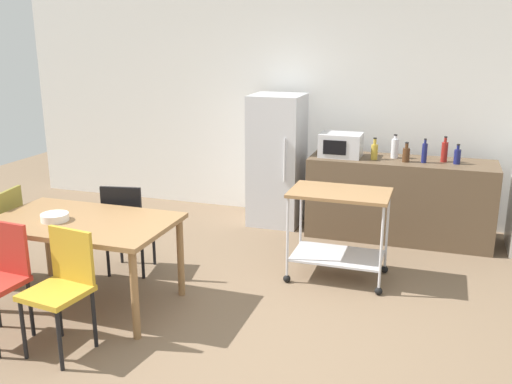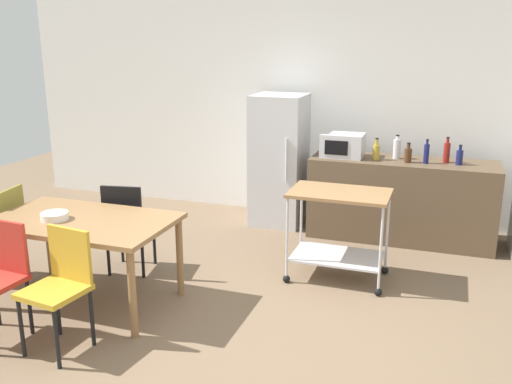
% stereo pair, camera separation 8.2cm
% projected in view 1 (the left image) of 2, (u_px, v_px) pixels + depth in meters
% --- Properties ---
extents(ground_plane, '(12.00, 12.00, 0.00)m').
position_uv_depth(ground_plane, '(246.00, 337.00, 4.29)').
color(ground_plane, brown).
extents(back_wall, '(8.40, 0.12, 2.90)m').
position_uv_depth(back_wall, '(333.00, 100.00, 6.82)').
color(back_wall, white).
rests_on(back_wall, ground_plane).
extents(kitchen_counter, '(2.00, 0.64, 0.90)m').
position_uv_depth(kitchen_counter, '(399.00, 199.00, 6.27)').
color(kitchen_counter, brown).
rests_on(kitchen_counter, ground_plane).
extents(dining_table, '(1.50, 0.90, 0.75)m').
position_uv_depth(dining_table, '(83.00, 229.00, 4.66)').
color(dining_table, olive).
rests_on(dining_table, ground_plane).
extents(chair_mustard, '(0.45, 0.45, 0.89)m').
position_uv_depth(chair_mustard, '(62.00, 283.00, 4.00)').
color(chair_mustard, gold).
rests_on(chair_mustard, ground_plane).
extents(chair_black, '(0.47, 0.47, 0.89)m').
position_uv_depth(chair_black, '(127.00, 222.00, 5.30)').
color(chair_black, black).
rests_on(chair_black, ground_plane).
extents(chair_olive, '(0.45, 0.45, 0.89)m').
position_uv_depth(chair_olive, '(0.00, 229.00, 5.11)').
color(chair_olive, olive).
rests_on(chair_olive, ground_plane).
extents(refrigerator, '(0.60, 0.63, 1.55)m').
position_uv_depth(refrigerator, '(277.00, 160.00, 6.71)').
color(refrigerator, silver).
rests_on(refrigerator, ground_plane).
extents(kitchen_cart, '(0.91, 0.57, 0.85)m').
position_uv_depth(kitchen_cart, '(339.00, 220.00, 5.19)').
color(kitchen_cart, olive).
rests_on(kitchen_cart, ground_plane).
extents(microwave, '(0.46, 0.35, 0.26)m').
position_uv_depth(microwave, '(341.00, 145.00, 6.29)').
color(microwave, silver).
rests_on(microwave, kitchen_counter).
extents(bottle_olive_oil, '(0.07, 0.07, 0.24)m').
position_uv_depth(bottle_olive_oil, '(374.00, 151.00, 6.15)').
color(bottle_olive_oil, gold).
rests_on(bottle_olive_oil, kitchen_counter).
extents(bottle_soy_sauce, '(0.08, 0.08, 0.26)m').
position_uv_depth(bottle_soy_sauce, '(395.00, 148.00, 6.21)').
color(bottle_soy_sauce, silver).
rests_on(bottle_soy_sauce, kitchen_counter).
extents(bottle_sesame_oil, '(0.08, 0.08, 0.21)m').
position_uv_depth(bottle_sesame_oil, '(406.00, 154.00, 6.03)').
color(bottle_sesame_oil, '#4C2D19').
rests_on(bottle_sesame_oil, kitchen_counter).
extents(bottle_hot_sauce, '(0.06, 0.06, 0.26)m').
position_uv_depth(bottle_hot_sauce, '(424.00, 153.00, 5.98)').
color(bottle_hot_sauce, navy).
rests_on(bottle_hot_sauce, kitchen_counter).
extents(bottle_wine, '(0.07, 0.07, 0.28)m').
position_uv_depth(bottle_wine, '(444.00, 151.00, 6.02)').
color(bottle_wine, maroon).
rests_on(bottle_wine, kitchen_counter).
extents(bottle_sparkling_water, '(0.07, 0.07, 0.21)m').
position_uv_depth(bottle_sparkling_water, '(457.00, 156.00, 5.93)').
color(bottle_sparkling_water, navy).
rests_on(bottle_sparkling_water, kitchen_counter).
extents(fruit_bowl, '(0.22, 0.22, 0.06)m').
position_uv_depth(fruit_bowl, '(55.00, 217.00, 4.61)').
color(fruit_bowl, white).
rests_on(fruit_bowl, dining_table).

